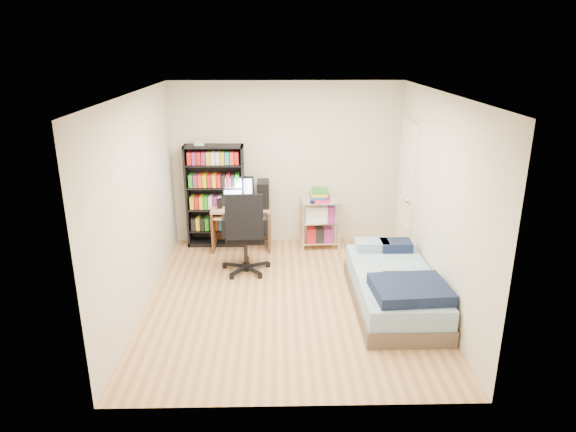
{
  "coord_description": "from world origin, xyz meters",
  "views": [
    {
      "loc": [
        -0.14,
        -5.73,
        3.04
      ],
      "look_at": [
        -0.01,
        0.4,
        0.95
      ],
      "focal_mm": 32.0,
      "sensor_mm": 36.0,
      "label": 1
    }
  ],
  "objects_px": {
    "computer_desk": "(247,210)",
    "bed": "(395,288)",
    "media_shelf": "(215,195)",
    "office_chair": "(246,247)"
  },
  "relations": [
    {
      "from": "computer_desk",
      "to": "bed",
      "type": "xyz_separation_m",
      "value": [
        1.86,
        -1.94,
        -0.36
      ]
    },
    {
      "from": "computer_desk",
      "to": "bed",
      "type": "height_order",
      "value": "computer_desk"
    },
    {
      "from": "media_shelf",
      "to": "computer_desk",
      "type": "xyz_separation_m",
      "value": [
        0.49,
        -0.13,
        -0.21
      ]
    },
    {
      "from": "computer_desk",
      "to": "bed",
      "type": "bearing_deg",
      "value": -46.18
    },
    {
      "from": "computer_desk",
      "to": "bed",
      "type": "distance_m",
      "value": 2.71
    },
    {
      "from": "media_shelf",
      "to": "bed",
      "type": "bearing_deg",
      "value": -41.3
    },
    {
      "from": "bed",
      "to": "media_shelf",
      "type": "bearing_deg",
      "value": 138.7
    },
    {
      "from": "computer_desk",
      "to": "office_chair",
      "type": "relative_size",
      "value": 0.95
    },
    {
      "from": "media_shelf",
      "to": "bed",
      "type": "xyz_separation_m",
      "value": [
        2.35,
        -2.06,
        -0.57
      ]
    },
    {
      "from": "office_chair",
      "to": "computer_desk",
      "type": "bearing_deg",
      "value": 89.01
    }
  ]
}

